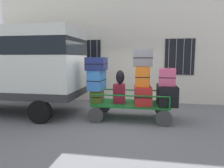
{
  "coord_description": "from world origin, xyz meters",
  "views": [
    {
      "loc": [
        0.9,
        -6.69,
        1.96
      ],
      "look_at": [
        -0.23,
        -0.18,
        1.12
      ],
      "focal_mm": 33.16,
      "sensor_mm": 36.0,
      "label": 1
    }
  ],
  "objects_px": {
    "luggage_cart": "(131,106)",
    "suitcase_midright_bottom": "(167,95)",
    "suitcase_center_middle": "(143,76)",
    "suitcase_center_bottom": "(143,95)",
    "backpack": "(120,77)",
    "suitcase_midleft_bottom": "(119,93)",
    "van": "(12,62)",
    "suitcase_left_middle": "(97,80)",
    "suitcase_left_bottom": "(97,96)",
    "suitcase_midright_middle": "(167,77)",
    "suitcase_center_top": "(143,58)",
    "suitcase_left_top": "(97,64)"
  },
  "relations": [
    {
      "from": "luggage_cart",
      "to": "suitcase_midright_bottom",
      "type": "distance_m",
      "value": 1.18
    },
    {
      "from": "luggage_cart",
      "to": "suitcase_center_middle",
      "type": "xyz_separation_m",
      "value": [
        0.37,
        -0.02,
        0.96
      ]
    },
    {
      "from": "suitcase_center_bottom",
      "to": "suitcase_center_middle",
      "type": "distance_m",
      "value": 0.59
    },
    {
      "from": "backpack",
      "to": "suitcase_center_middle",
      "type": "bearing_deg",
      "value": -0.98
    },
    {
      "from": "suitcase_midleft_bottom",
      "to": "suitcase_center_bottom",
      "type": "xyz_separation_m",
      "value": [
        0.74,
        0.03,
        -0.03
      ]
    },
    {
      "from": "van",
      "to": "suitcase_center_middle",
      "type": "relative_size",
      "value": 7.17
    },
    {
      "from": "suitcase_left_middle",
      "to": "suitcase_midleft_bottom",
      "type": "xyz_separation_m",
      "value": [
        0.74,
        -0.02,
        -0.42
      ]
    },
    {
      "from": "suitcase_center_bottom",
      "to": "luggage_cart",
      "type": "bearing_deg",
      "value": -176.6
    },
    {
      "from": "luggage_cart",
      "to": "suitcase_left_bottom",
      "type": "bearing_deg",
      "value": 178.52
    },
    {
      "from": "suitcase_left_bottom",
      "to": "suitcase_center_bottom",
      "type": "height_order",
      "value": "suitcase_center_bottom"
    },
    {
      "from": "suitcase_center_bottom",
      "to": "suitcase_midright_middle",
      "type": "distance_m",
      "value": 0.94
    },
    {
      "from": "suitcase_midleft_bottom",
      "to": "suitcase_midright_bottom",
      "type": "bearing_deg",
      "value": 0.23
    },
    {
      "from": "suitcase_left_middle",
      "to": "backpack",
      "type": "distance_m",
      "value": 0.78
    },
    {
      "from": "backpack",
      "to": "suitcase_center_top",
      "type": "bearing_deg",
      "value": 1.4
    },
    {
      "from": "suitcase_midright_bottom",
      "to": "luggage_cart",
      "type": "bearing_deg",
      "value": 179.86
    },
    {
      "from": "backpack",
      "to": "van",
      "type": "bearing_deg",
      "value": 178.52
    },
    {
      "from": "luggage_cart",
      "to": "suitcase_center_top",
      "type": "bearing_deg",
      "value": 1.06
    },
    {
      "from": "suitcase_left_bottom",
      "to": "suitcase_center_bottom",
      "type": "xyz_separation_m",
      "value": [
        1.49,
        -0.01,
        0.08
      ]
    },
    {
      "from": "suitcase_left_middle",
      "to": "suitcase_midright_middle",
      "type": "distance_m",
      "value": 2.23
    },
    {
      "from": "suitcase_center_top",
      "to": "suitcase_midright_middle",
      "type": "bearing_deg",
      "value": 1.7
    },
    {
      "from": "suitcase_left_middle",
      "to": "backpack",
      "type": "bearing_deg",
      "value": -1.45
    },
    {
      "from": "suitcase_center_top",
      "to": "suitcase_midright_middle",
      "type": "height_order",
      "value": "suitcase_center_top"
    },
    {
      "from": "suitcase_left_bottom",
      "to": "suitcase_midright_middle",
      "type": "relative_size",
      "value": 0.92
    },
    {
      "from": "suitcase_left_top",
      "to": "suitcase_left_middle",
      "type": "bearing_deg",
      "value": 90.0
    },
    {
      "from": "suitcase_midleft_bottom",
      "to": "suitcase_center_top",
      "type": "height_order",
      "value": "suitcase_center_top"
    },
    {
      "from": "luggage_cart",
      "to": "suitcase_left_bottom",
      "type": "distance_m",
      "value": 1.15
    },
    {
      "from": "suitcase_midleft_bottom",
      "to": "backpack",
      "type": "bearing_deg",
      "value": -4.41
    },
    {
      "from": "suitcase_left_top",
      "to": "suitcase_midright_bottom",
      "type": "relative_size",
      "value": 0.77
    },
    {
      "from": "suitcase_center_bottom",
      "to": "backpack",
      "type": "distance_m",
      "value": 0.91
    },
    {
      "from": "suitcase_midright_bottom",
      "to": "backpack",
      "type": "xyz_separation_m",
      "value": [
        -1.46,
        -0.01,
        0.53
      ]
    },
    {
      "from": "suitcase_left_middle",
      "to": "van",
      "type": "bearing_deg",
      "value": 178.51
    },
    {
      "from": "suitcase_midright_middle",
      "to": "suitcase_center_top",
      "type": "bearing_deg",
      "value": -178.3
    },
    {
      "from": "suitcase_left_middle",
      "to": "suitcase_midright_middle",
      "type": "height_order",
      "value": "suitcase_midright_middle"
    },
    {
      "from": "suitcase_left_bottom",
      "to": "suitcase_midright_bottom",
      "type": "bearing_deg",
      "value": -0.81
    },
    {
      "from": "suitcase_center_middle",
      "to": "backpack",
      "type": "bearing_deg",
      "value": 179.02
    },
    {
      "from": "backpack",
      "to": "suitcase_left_bottom",
      "type": "bearing_deg",
      "value": 177.06
    },
    {
      "from": "suitcase_left_top",
      "to": "suitcase_midright_bottom",
      "type": "distance_m",
      "value": 2.42
    },
    {
      "from": "luggage_cart",
      "to": "suitcase_midleft_bottom",
      "type": "distance_m",
      "value": 0.55
    },
    {
      "from": "suitcase_left_middle",
      "to": "suitcase_center_middle",
      "type": "bearing_deg",
      "value": -1.23
    },
    {
      "from": "suitcase_left_bottom",
      "to": "suitcase_left_middle",
      "type": "height_order",
      "value": "suitcase_left_middle"
    },
    {
      "from": "van",
      "to": "suitcase_left_top",
      "type": "xyz_separation_m",
      "value": [
        3.1,
        -0.09,
        -0.03
      ]
    },
    {
      "from": "backpack",
      "to": "suitcase_midright_middle",
      "type": "bearing_deg",
      "value": 1.56
    },
    {
      "from": "van",
      "to": "suitcase_center_middle",
      "type": "xyz_separation_m",
      "value": [
        4.58,
        -0.11,
        -0.42
      ]
    },
    {
      "from": "luggage_cart",
      "to": "suitcase_midleft_bottom",
      "type": "xyz_separation_m",
      "value": [
        -0.37,
        -0.01,
        0.4
      ]
    },
    {
      "from": "suitcase_left_bottom",
      "to": "suitcase_left_top",
      "type": "xyz_separation_m",
      "value": [
        0.0,
        -0.03,
        1.05
      ]
    },
    {
      "from": "suitcase_center_bottom",
      "to": "suitcase_center_top",
      "type": "distance_m",
      "value": 1.16
    },
    {
      "from": "suitcase_left_middle",
      "to": "suitcase_center_bottom",
      "type": "relative_size",
      "value": 0.73
    },
    {
      "from": "suitcase_left_top",
      "to": "suitcase_center_top",
      "type": "bearing_deg",
      "value": 0.26
    },
    {
      "from": "luggage_cart",
      "to": "suitcase_midleft_bottom",
      "type": "relative_size",
      "value": 4.05
    },
    {
      "from": "suitcase_center_bottom",
      "to": "suitcase_left_middle",
      "type": "bearing_deg",
      "value": -179.49
    }
  ]
}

